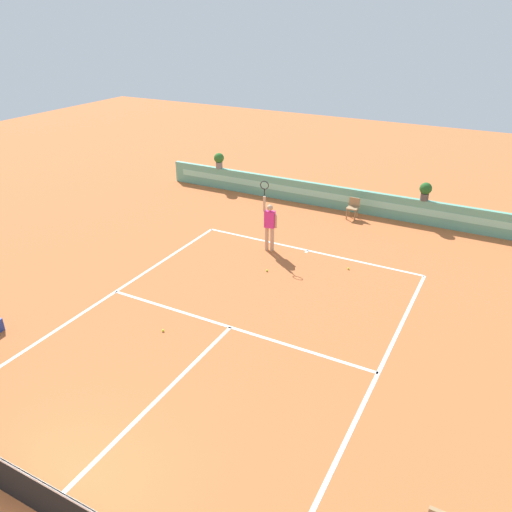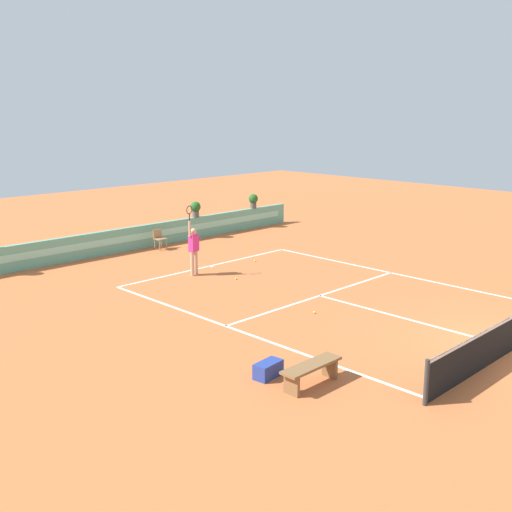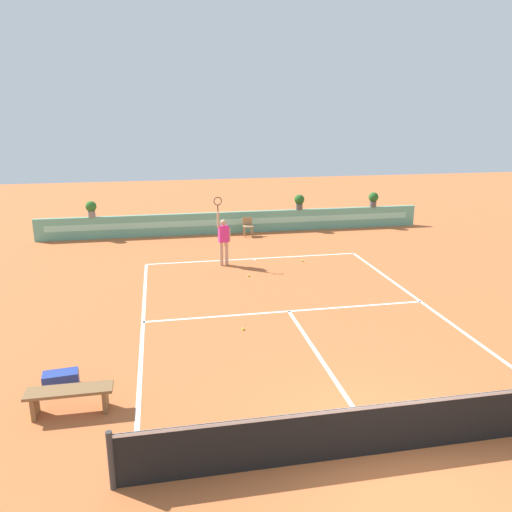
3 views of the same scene
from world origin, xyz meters
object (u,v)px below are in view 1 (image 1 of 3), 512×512
(tennis_ball_mid_court, at_px, (348,269))
(tennis_ball_by_sideline, at_px, (267,271))
(potted_plant_right, at_px, (425,190))
(tennis_player, at_px, (269,223))
(tennis_ball_near_baseline, at_px, (163,330))
(ball_kid_chair, at_px, (353,207))
(potted_plant_far_left, at_px, (219,159))

(tennis_ball_mid_court, xyz_separation_m, tennis_ball_by_sideline, (-2.34, -1.40, 0.00))
(tennis_ball_by_sideline, height_order, potted_plant_right, potted_plant_right)
(tennis_player, height_order, tennis_ball_by_sideline, tennis_player)
(tennis_player, distance_m, tennis_ball_by_sideline, 1.93)
(tennis_ball_near_baseline, bearing_deg, potted_plant_right, 67.49)
(tennis_ball_by_sideline, bearing_deg, potted_plant_right, 61.21)
(tennis_ball_mid_court, bearing_deg, tennis_ball_by_sideline, -149.04)
(ball_kid_chair, height_order, tennis_ball_by_sideline, ball_kid_chair)
(tennis_player, distance_m, potted_plant_far_left, 7.34)
(ball_kid_chair, bearing_deg, tennis_ball_mid_court, -73.41)
(tennis_ball_by_sideline, bearing_deg, potted_plant_far_left, 131.76)
(tennis_ball_near_baseline, xyz_separation_m, potted_plant_right, (4.57, 11.02, 1.38))
(tennis_ball_mid_court, bearing_deg, tennis_player, 178.13)
(potted_plant_far_left, bearing_deg, tennis_ball_near_baseline, -65.65)
(ball_kid_chair, distance_m, tennis_ball_near_baseline, 10.48)
(potted_plant_right, bearing_deg, tennis_ball_near_baseline, -112.51)
(tennis_ball_near_baseline, bearing_deg, tennis_ball_by_sideline, 78.10)
(potted_plant_far_left, distance_m, potted_plant_right, 9.55)
(tennis_ball_near_baseline, height_order, potted_plant_far_left, potted_plant_far_left)
(tennis_ball_near_baseline, height_order, tennis_ball_mid_court, same)
(ball_kid_chair, xyz_separation_m, tennis_ball_by_sideline, (-1.01, -5.89, -0.44))
(tennis_player, relative_size, potted_plant_far_left, 3.57)
(tennis_player, bearing_deg, potted_plant_right, 49.91)
(tennis_ball_by_sideline, xyz_separation_m, potted_plant_right, (3.64, 6.62, 1.38))
(ball_kid_chair, height_order, potted_plant_far_left, potted_plant_far_left)
(tennis_ball_mid_court, bearing_deg, potted_plant_right, 76.03)
(ball_kid_chair, relative_size, tennis_ball_by_sideline, 12.50)
(ball_kid_chair, xyz_separation_m, potted_plant_right, (2.63, 0.73, 0.93))
(tennis_player, height_order, tennis_ball_mid_court, tennis_player)
(potted_plant_right, bearing_deg, tennis_ball_by_sideline, -118.79)
(tennis_player, xyz_separation_m, tennis_ball_near_baseline, (-0.26, -5.90, -1.02))
(tennis_player, relative_size, potted_plant_right, 3.57)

